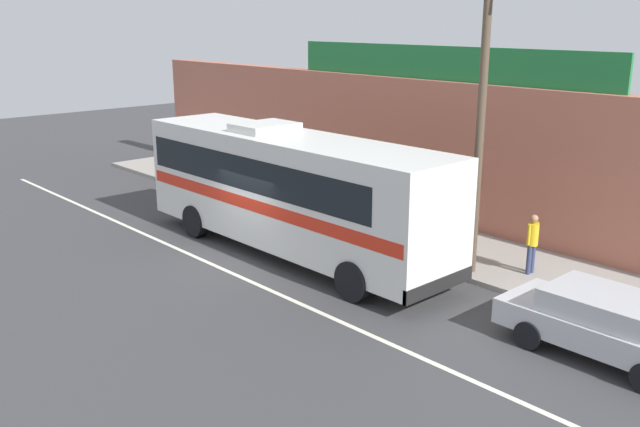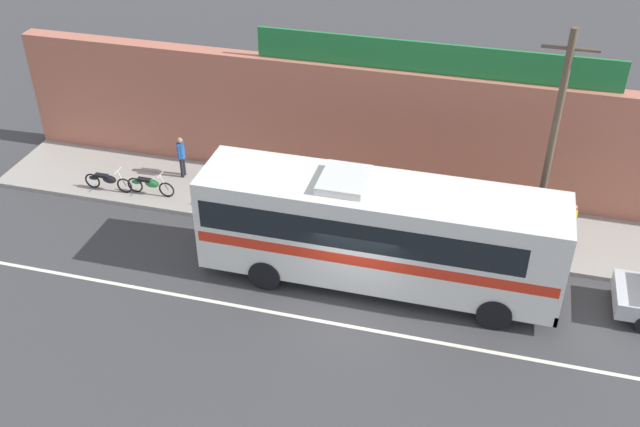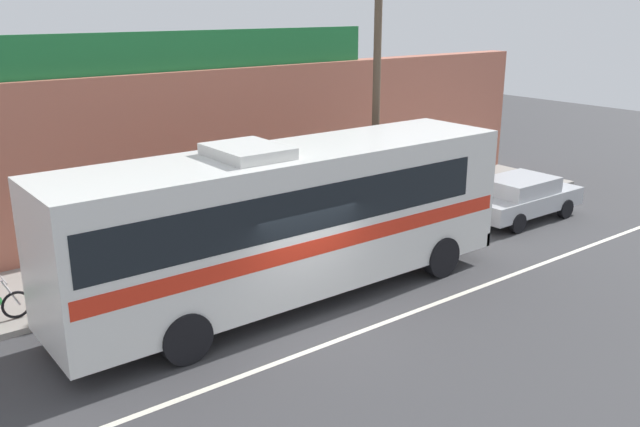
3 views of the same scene
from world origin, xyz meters
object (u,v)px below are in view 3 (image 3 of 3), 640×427
parked_car (520,197)px  pedestrian_near_shop (309,201)px  intercity_bus (289,215)px  utility_pole (376,92)px  pedestrian_far_left (380,185)px

parked_car → pedestrian_near_shop: (-6.48, 2.59, 0.41)m
intercity_bus → utility_pole: size_ratio=1.41×
utility_pole → pedestrian_near_shop: utility_pole is taller
intercity_bus → pedestrian_far_left: intercity_bus is taller
parked_car → pedestrian_far_left: 4.47m
parked_car → utility_pole: bearing=158.0°
intercity_bus → pedestrian_near_shop: bearing=47.3°
parked_car → intercity_bus: bearing=-176.5°
pedestrian_far_left → utility_pole: bearing=-139.9°
intercity_bus → parked_car: 9.52m
parked_car → pedestrian_near_shop: bearing=158.2°
parked_car → utility_pole: utility_pole is taller
parked_car → pedestrian_far_left: pedestrian_far_left is taller
utility_pole → pedestrian_near_shop: bearing=158.8°
pedestrian_near_shop → pedestrian_far_left: 3.07m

